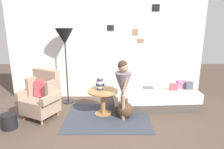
{
  "coord_description": "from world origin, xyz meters",
  "views": [
    {
      "loc": [
        0.16,
        -3.1,
        1.93
      ],
      "look_at": [
        0.15,
        0.95,
        0.85
      ],
      "focal_mm": 32.6,
      "sensor_mm": 36.0,
      "label": 1
    }
  ],
  "objects_px": {
    "vase_striped": "(101,84)",
    "magazine_basket": "(10,121)",
    "side_table": "(103,97)",
    "daybed": "(155,98)",
    "floor_lamp": "(65,39)",
    "demijohn_near": "(126,110)",
    "book_on_daybed": "(149,88)",
    "person_child": "(124,82)",
    "armchair": "(43,96)"
  },
  "relations": [
    {
      "from": "side_table",
      "to": "book_on_daybed",
      "type": "height_order",
      "value": "side_table"
    },
    {
      "from": "vase_striped",
      "to": "book_on_daybed",
      "type": "bearing_deg",
      "value": 23.57
    },
    {
      "from": "daybed",
      "to": "floor_lamp",
      "type": "bearing_deg",
      "value": 173.65
    },
    {
      "from": "demijohn_near",
      "to": "side_table",
      "type": "bearing_deg",
      "value": 160.29
    },
    {
      "from": "floor_lamp",
      "to": "person_child",
      "type": "bearing_deg",
      "value": -34.32
    },
    {
      "from": "floor_lamp",
      "to": "magazine_basket",
      "type": "distance_m",
      "value": 2.04
    },
    {
      "from": "daybed",
      "to": "side_table",
      "type": "height_order",
      "value": "side_table"
    },
    {
      "from": "armchair",
      "to": "side_table",
      "type": "bearing_deg",
      "value": 5.02
    },
    {
      "from": "side_table",
      "to": "daybed",
      "type": "bearing_deg",
      "value": 19.87
    },
    {
      "from": "daybed",
      "to": "book_on_daybed",
      "type": "relative_size",
      "value": 8.84
    },
    {
      "from": "vase_striped",
      "to": "side_table",
      "type": "bearing_deg",
      "value": -35.95
    },
    {
      "from": "armchair",
      "to": "book_on_daybed",
      "type": "bearing_deg",
      "value": 15.5
    },
    {
      "from": "person_child",
      "to": "daybed",
      "type": "bearing_deg",
      "value": 39.82
    },
    {
      "from": "floor_lamp",
      "to": "person_child",
      "type": "height_order",
      "value": "floor_lamp"
    },
    {
      "from": "vase_striped",
      "to": "floor_lamp",
      "type": "xyz_separation_m",
      "value": [
        -0.82,
        0.61,
        0.87
      ]
    },
    {
      "from": "armchair",
      "to": "daybed",
      "type": "distance_m",
      "value": 2.48
    },
    {
      "from": "side_table",
      "to": "floor_lamp",
      "type": "relative_size",
      "value": 0.36
    },
    {
      "from": "demijohn_near",
      "to": "person_child",
      "type": "bearing_deg",
      "value": -136.73
    },
    {
      "from": "side_table",
      "to": "floor_lamp",
      "type": "bearing_deg",
      "value": 143.33
    },
    {
      "from": "side_table",
      "to": "vase_striped",
      "type": "height_order",
      "value": "vase_striped"
    },
    {
      "from": "vase_striped",
      "to": "demijohn_near",
      "type": "distance_m",
      "value": 0.74
    },
    {
      "from": "person_child",
      "to": "demijohn_near",
      "type": "height_order",
      "value": "person_child"
    },
    {
      "from": "vase_striped",
      "to": "book_on_daybed",
      "type": "height_order",
      "value": "vase_striped"
    },
    {
      "from": "daybed",
      "to": "book_on_daybed",
      "type": "xyz_separation_m",
      "value": [
        -0.14,
        0.1,
        0.22
      ]
    },
    {
      "from": "demijohn_near",
      "to": "floor_lamp",
      "type": "bearing_deg",
      "value": 148.55
    },
    {
      "from": "magazine_basket",
      "to": "daybed",
      "type": "bearing_deg",
      "value": 19.5
    },
    {
      "from": "vase_striped",
      "to": "daybed",
      "type": "bearing_deg",
      "value": 17.2
    },
    {
      "from": "daybed",
      "to": "demijohn_near",
      "type": "bearing_deg",
      "value": -140.48
    },
    {
      "from": "floor_lamp",
      "to": "book_on_daybed",
      "type": "relative_size",
      "value": 8.02
    },
    {
      "from": "daybed",
      "to": "floor_lamp",
      "type": "height_order",
      "value": "floor_lamp"
    },
    {
      "from": "demijohn_near",
      "to": "magazine_basket",
      "type": "height_order",
      "value": "demijohn_near"
    },
    {
      "from": "magazine_basket",
      "to": "person_child",
      "type": "bearing_deg",
      "value": 10.07
    },
    {
      "from": "book_on_daybed",
      "to": "demijohn_near",
      "type": "distance_m",
      "value": 0.93
    },
    {
      "from": "person_child",
      "to": "vase_striped",
      "type": "bearing_deg",
      "value": 150.31
    },
    {
      "from": "daybed",
      "to": "vase_striped",
      "type": "bearing_deg",
      "value": -162.8
    },
    {
      "from": "armchair",
      "to": "floor_lamp",
      "type": "relative_size",
      "value": 0.55
    },
    {
      "from": "magazine_basket",
      "to": "book_on_daybed",
      "type": "bearing_deg",
      "value": 22.16
    },
    {
      "from": "daybed",
      "to": "vase_striped",
      "type": "height_order",
      "value": "vase_striped"
    },
    {
      "from": "magazine_basket",
      "to": "vase_striped",
      "type": "bearing_deg",
      "value": 21.2
    },
    {
      "from": "demijohn_near",
      "to": "daybed",
      "type": "bearing_deg",
      "value": 39.52
    },
    {
      "from": "daybed",
      "to": "demijohn_near",
      "type": "xyz_separation_m",
      "value": [
        -0.72,
        -0.59,
        -0.03
      ]
    },
    {
      "from": "armchair",
      "to": "book_on_daybed",
      "type": "distance_m",
      "value": 2.35
    },
    {
      "from": "floor_lamp",
      "to": "person_child",
      "type": "relative_size",
      "value": 1.46
    },
    {
      "from": "daybed",
      "to": "floor_lamp",
      "type": "xyz_separation_m",
      "value": [
        -2.05,
        0.23,
        1.33
      ]
    },
    {
      "from": "side_table",
      "to": "vase_striped",
      "type": "distance_m",
      "value": 0.28
    },
    {
      "from": "magazine_basket",
      "to": "armchair",
      "type": "bearing_deg",
      "value": 45.98
    },
    {
      "from": "vase_striped",
      "to": "magazine_basket",
      "type": "relative_size",
      "value": 1.06
    },
    {
      "from": "floor_lamp",
      "to": "vase_striped",
      "type": "bearing_deg",
      "value": -36.72
    },
    {
      "from": "book_on_daybed",
      "to": "magazine_basket",
      "type": "height_order",
      "value": "book_on_daybed"
    },
    {
      "from": "floor_lamp",
      "to": "book_on_daybed",
      "type": "bearing_deg",
      "value": -3.97
    }
  ]
}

